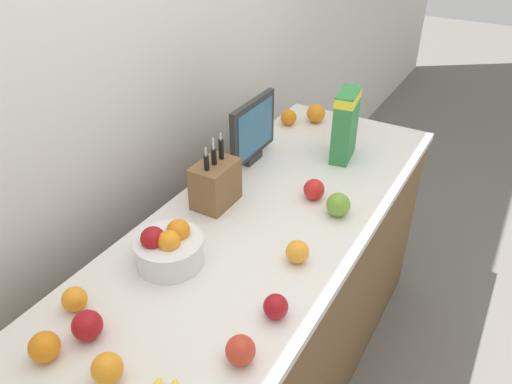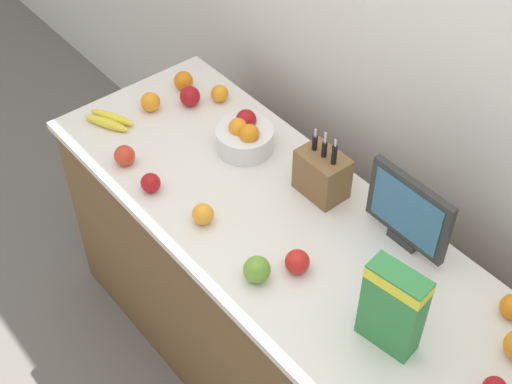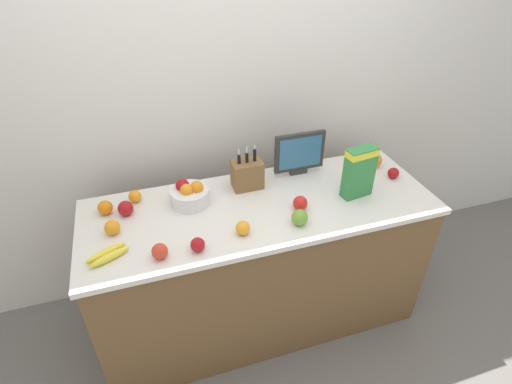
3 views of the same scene
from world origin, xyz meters
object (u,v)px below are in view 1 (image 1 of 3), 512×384
(orange_near_bowl, at_px, (289,117))
(orange_front_center, at_px, (74,299))
(apple_rightmost, at_px, (338,205))
(orange_by_cereal, at_px, (108,369))
(apple_front, at_px, (87,325))
(orange_mid_left, at_px, (297,252))
(small_monitor, at_px, (253,130))
(apple_by_knife_block, at_px, (314,189))
(apple_middle, at_px, (276,306))
(orange_back_center, at_px, (316,113))
(apple_leftmost, at_px, (240,350))
(fruit_bowl, at_px, (169,248))
(knife_block, at_px, (215,183))
(orange_front_right, at_px, (44,347))
(apple_rear, at_px, (349,120))
(cereal_box, at_px, (346,122))

(orange_near_bowl, relative_size, orange_front_center, 1.09)
(apple_rightmost, xyz_separation_m, orange_by_cereal, (-0.89, 0.21, -0.00))
(orange_front_center, bearing_deg, apple_front, -116.96)
(orange_mid_left, bearing_deg, small_monitor, 42.38)
(apple_by_knife_block, relative_size, apple_middle, 1.12)
(orange_back_center, relative_size, orange_by_cereal, 1.17)
(apple_front, xyz_separation_m, apple_leftmost, (0.13, -0.37, -0.00))
(apple_by_knife_block, bearing_deg, apple_middle, -165.40)
(fruit_bowl, bearing_deg, knife_block, 9.67)
(small_monitor, xyz_separation_m, apple_middle, (-0.70, -0.48, -0.11))
(apple_front, bearing_deg, apple_middle, -51.62)
(apple_by_knife_block, bearing_deg, orange_front_right, 164.46)
(apple_by_knife_block, height_order, orange_mid_left, apple_by_knife_block)
(knife_block, height_order, apple_rightmost, knife_block)
(apple_rear, distance_m, orange_by_cereal, 1.58)
(apple_front, height_order, apple_by_knife_block, apple_front)
(small_monitor, height_order, apple_rear, small_monitor)
(orange_mid_left, bearing_deg, knife_block, 70.26)
(orange_near_bowl, bearing_deg, orange_mid_left, -151.58)
(fruit_bowl, relative_size, orange_mid_left, 2.90)
(orange_back_center, relative_size, orange_front_right, 1.15)
(apple_by_knife_block, bearing_deg, knife_block, 124.93)
(apple_rear, height_order, orange_near_bowl, orange_near_bowl)
(knife_block, bearing_deg, apple_rear, -11.73)
(orange_back_center, bearing_deg, apple_rear, -77.08)
(apple_leftmost, xyz_separation_m, orange_mid_left, (0.40, 0.04, -0.00))
(apple_leftmost, relative_size, orange_back_center, 0.85)
(fruit_bowl, bearing_deg, apple_by_knife_block, -23.25)
(small_monitor, bearing_deg, orange_front_right, -176.94)
(cereal_box, relative_size, apple_leftmost, 3.88)
(cereal_box, bearing_deg, orange_front_right, 161.07)
(small_monitor, bearing_deg, orange_front_center, 179.76)
(apple_leftmost, distance_m, orange_back_center, 1.40)
(orange_near_bowl, xyz_separation_m, orange_mid_left, (-0.85, -0.46, -0.00))
(apple_leftmost, distance_m, apple_rightmost, 0.69)
(orange_front_right, bearing_deg, orange_by_cereal, -80.21)
(small_monitor, relative_size, apple_rightmost, 3.64)
(apple_front, height_order, orange_front_right, apple_front)
(knife_block, height_order, fruit_bowl, knife_block)
(cereal_box, height_order, fruit_bowl, cereal_box)
(apple_front, distance_m, orange_back_center, 1.47)
(knife_block, relative_size, cereal_box, 0.90)
(cereal_box, bearing_deg, small_monitor, 117.00)
(small_monitor, distance_m, apple_rightmost, 0.49)
(knife_block, xyz_separation_m, orange_front_right, (-0.77, -0.02, -0.04))
(small_monitor, distance_m, apple_leftmost, 0.99)
(knife_block, xyz_separation_m, orange_back_center, (0.80, -0.02, -0.04))
(knife_block, bearing_deg, apple_leftmost, -141.25)
(apple_rear, bearing_deg, apple_by_knife_block, -169.88)
(cereal_box, distance_m, orange_back_center, 0.37)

